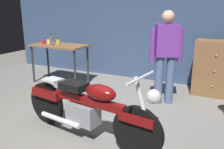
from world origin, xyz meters
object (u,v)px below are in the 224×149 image
mug_white_ceramic (49,41)px  wooden_dresser (215,69)px  person_standing (166,54)px  mug_red_diner (44,42)px  motorcycle (86,107)px  bottle (51,41)px  mug_blue_enamel (57,41)px  mug_yellow_tall (58,42)px

mug_white_ceramic → wooden_dresser: bearing=9.5°
wooden_dresser → mug_white_ceramic: 3.70m
person_standing → mug_red_diner: bearing=-28.0°
person_standing → mug_white_ceramic: person_standing is taller
motorcycle → wooden_dresser: size_ratio=1.98×
motorcycle → wooden_dresser: bearing=69.1°
person_standing → bottle: 2.60m
bottle → mug_red_diner: bearing=166.6°
mug_red_diner → bottle: bearing=-13.4°
mug_white_ceramic → bottle: bottle is taller
motorcycle → mug_blue_enamel: 2.93m
wooden_dresser → mug_red_diner: 3.77m
mug_yellow_tall → bottle: bearing=-102.8°
mug_blue_enamel → bottle: bottle is taller
person_standing → mug_yellow_tall: person_standing is taller
wooden_dresser → person_standing: bearing=-133.3°
person_standing → wooden_dresser: person_standing is taller
motorcycle → mug_yellow_tall: bearing=143.9°
mug_blue_enamel → mug_white_ceramic: 0.18m
mug_white_ceramic → mug_red_diner: bearing=-109.5°
bottle → person_standing: bearing=-0.9°
bottle → mug_white_ceramic: bearing=139.9°
mug_yellow_tall → mug_red_diner: mug_yellow_tall is taller
mug_yellow_tall → mug_blue_enamel: size_ratio=1.02×
motorcycle → bottle: bearing=147.5°
wooden_dresser → mug_yellow_tall: bearing=-169.6°
mug_blue_enamel → mug_white_ceramic: (-0.15, -0.10, 0.00)m
mug_red_diner → mug_blue_enamel: 0.30m
motorcycle → wooden_dresser: 2.90m
mug_yellow_tall → bottle: bottle is taller
motorcycle → bottle: bottle is taller
motorcycle → bottle: 2.68m
person_standing → mug_yellow_tall: size_ratio=15.99×
person_standing → mug_blue_enamel: (-2.69, 0.34, 0.02)m
wooden_dresser → mug_red_diner: (-3.68, -0.74, 0.40)m
motorcycle → mug_blue_enamel: (-2.07, 2.01, 0.49)m
wooden_dresser → bottle: bottle is taller
mug_red_diner → mug_blue_enamel: (0.19, 0.23, -0.00)m
wooden_dresser → bottle: (-3.40, -0.81, 0.45)m
motorcycle → mug_red_diner: motorcycle is taller
bottle → motorcycle: bearing=-40.9°
mug_blue_enamel → bottle: bearing=-74.0°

